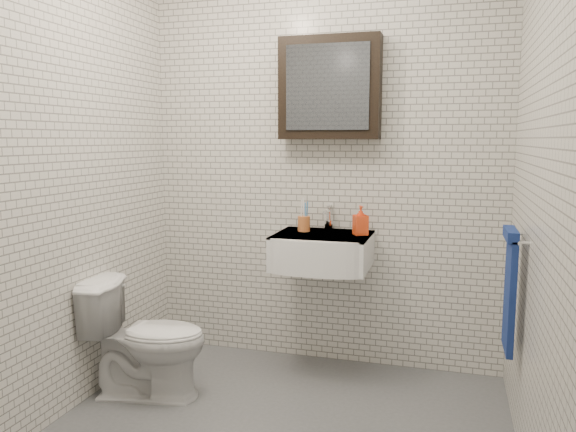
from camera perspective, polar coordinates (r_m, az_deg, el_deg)
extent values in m
cube|color=silver|center=(3.48, 3.63, 5.31)|extent=(2.20, 0.02, 2.50)
cube|color=silver|center=(1.59, -12.38, 2.20)|extent=(2.20, 0.02, 2.50)
cube|color=silver|center=(3.03, -21.68, 4.41)|extent=(0.02, 2.00, 2.50)
cube|color=silver|center=(2.42, 24.34, 3.55)|extent=(0.02, 2.00, 2.50)
cube|color=white|center=(3.31, 3.54, -3.54)|extent=(0.55, 0.45, 0.20)
cylinder|color=silver|center=(3.31, 3.63, -1.99)|extent=(0.31, 0.31, 0.02)
cylinder|color=silver|center=(3.31, 3.63, -1.85)|extent=(0.04, 0.04, 0.01)
cube|color=white|center=(3.29, 3.56, -1.92)|extent=(0.55, 0.45, 0.01)
cylinder|color=silver|center=(3.44, 4.17, -0.90)|extent=(0.06, 0.06, 0.06)
cylinder|color=silver|center=(3.44, 4.18, 0.09)|extent=(0.03, 0.03, 0.08)
cylinder|color=silver|center=(3.37, 3.97, 0.46)|extent=(0.02, 0.12, 0.02)
cube|color=silver|center=(3.46, 4.29, 1.06)|extent=(0.02, 0.09, 0.01)
cube|color=black|center=(3.41, 4.27, 12.83)|extent=(0.60, 0.14, 0.60)
cube|color=#3F444C|center=(3.33, 3.99, 12.94)|extent=(0.49, 0.01, 0.49)
cylinder|color=silver|center=(2.79, 22.20, -2.06)|extent=(0.02, 0.30, 0.02)
cylinder|color=silver|center=(2.92, 22.33, -1.65)|extent=(0.04, 0.02, 0.02)
cylinder|color=silver|center=(2.67, 22.90, -2.53)|extent=(0.04, 0.02, 0.02)
cube|color=navy|center=(2.85, 21.61, -7.41)|extent=(0.03, 0.26, 0.54)
cube|color=navy|center=(2.79, 21.70, -1.74)|extent=(0.05, 0.26, 0.05)
cylinder|color=#C76831|center=(3.38, 1.62, -0.79)|extent=(0.09, 0.09, 0.09)
cylinder|color=white|center=(3.36, 1.36, 0.20)|extent=(0.02, 0.03, 0.17)
cylinder|color=#3D81C5|center=(3.36, 1.78, 0.04)|extent=(0.01, 0.02, 0.16)
cylinder|color=white|center=(3.38, 1.61, 0.32)|extent=(0.02, 0.03, 0.18)
cylinder|color=#3D81C5|center=(3.37, 1.94, 0.15)|extent=(0.02, 0.04, 0.16)
imported|color=orange|center=(3.27, 7.38, -0.43)|extent=(0.10, 0.10, 0.17)
imported|color=white|center=(3.22, -14.15, -11.92)|extent=(0.70, 0.47, 0.65)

